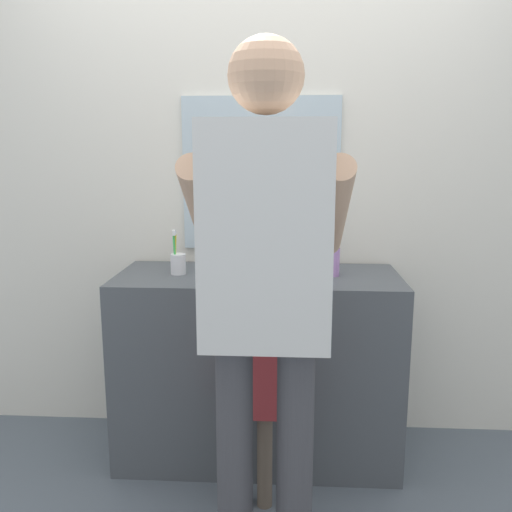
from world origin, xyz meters
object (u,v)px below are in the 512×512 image
(soap_bottle, at_px, (333,261))
(adult_parent, at_px, (266,269))
(toothbrush_cup, at_px, (178,263))
(child_toddler, at_px, (252,384))

(soap_bottle, bearing_deg, adult_parent, -111.58)
(toothbrush_cup, xyz_separation_m, adult_parent, (0.44, -0.70, 0.13))
(soap_bottle, distance_m, child_toddler, 0.68)
(soap_bottle, bearing_deg, toothbrush_cup, -179.40)
(toothbrush_cup, distance_m, child_toddler, 0.68)
(adult_parent, bearing_deg, soap_bottle, 68.42)
(child_toddler, relative_size, adult_parent, 0.50)
(child_toddler, bearing_deg, adult_parent, -78.15)
(adult_parent, bearing_deg, child_toddler, 101.85)
(soap_bottle, distance_m, adult_parent, 0.77)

